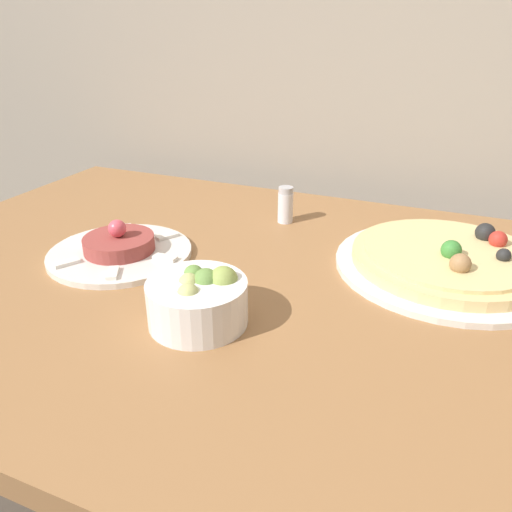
# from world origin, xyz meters

# --- Properties ---
(dining_table) EXTENTS (1.46, 0.86, 0.77)m
(dining_table) POSITION_xyz_m (0.00, 0.43, 0.68)
(dining_table) COLOR olive
(dining_table) RESTS_ON ground_plane
(pizza_plate) EXTENTS (0.36, 0.36, 0.06)m
(pizza_plate) POSITION_xyz_m (0.20, 0.58, 0.79)
(pizza_plate) COLOR silver
(pizza_plate) RESTS_ON dining_table
(tartare_plate) EXTENTS (0.24, 0.24, 0.07)m
(tartare_plate) POSITION_xyz_m (-0.31, 0.41, 0.78)
(tartare_plate) COLOR silver
(tartare_plate) RESTS_ON dining_table
(small_bowl) EXTENTS (0.13, 0.13, 0.08)m
(small_bowl) POSITION_xyz_m (-0.09, 0.29, 0.80)
(small_bowl) COLOR white
(small_bowl) RESTS_ON dining_table
(salt_shaker) EXTENTS (0.03, 0.03, 0.07)m
(salt_shaker) POSITION_xyz_m (-0.11, 0.67, 0.81)
(salt_shaker) COLOR silver
(salt_shaker) RESTS_ON dining_table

